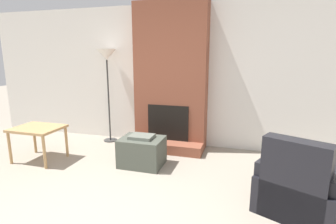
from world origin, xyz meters
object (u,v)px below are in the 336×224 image
object	(u,v)px
side_table	(38,131)
ottoman	(142,151)
armchair	(301,186)
floor_lamp_left	(107,60)

from	to	relation	value
side_table	ottoman	bearing A→B (deg)	9.63
ottoman	side_table	size ratio (longest dim) A/B	0.88
side_table	armchair	bearing A→B (deg)	-4.98
armchair	floor_lamp_left	world-z (taller)	floor_lamp_left
ottoman	armchair	distance (m)	2.23
ottoman	floor_lamp_left	distance (m)	1.98
armchair	side_table	size ratio (longest dim) A/B	1.64
armchair	floor_lamp_left	bearing A→B (deg)	-1.29
floor_lamp_left	side_table	bearing A→B (deg)	-116.46
armchair	side_table	distance (m)	3.84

